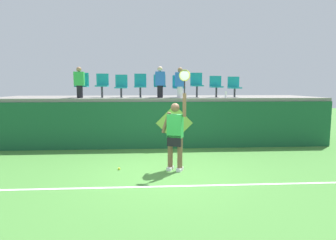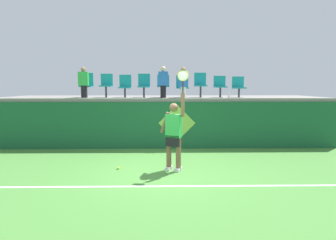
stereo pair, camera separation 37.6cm
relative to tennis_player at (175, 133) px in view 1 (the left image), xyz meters
The scene contains 20 objects.
ground_plane 1.03m from the tennis_player, 136.30° to the right, with size 40.00×40.00×0.00m, color #478438.
court_back_wall 2.69m from the tennis_player, 95.66° to the left, with size 12.09×0.20×1.61m, color #195633.
spectator_platform 4.22m from the tennis_player, 93.65° to the left, with size 12.09×3.06×0.12m, color gray.
court_baseline_stripe 1.54m from the tennis_player, 102.74° to the right, with size 10.88×0.08×0.01m, color white.
tennis_player is the anchor object (origin of this frame).
tennis_ball 1.72m from the tennis_player, behind, with size 0.07×0.07×0.07m, color #D1E533.
water_bottle 3.61m from the tennis_player, 54.49° to the left, with size 0.07×0.07×0.23m, color white.
stadium_chair_0 4.85m from the tennis_player, 131.08° to the left, with size 0.44×0.42×0.89m.
stadium_chair_1 4.42m from the tennis_player, 123.77° to the left, with size 0.44×0.42×0.87m.
stadium_chair_2 4.09m from the tennis_player, 115.32° to the left, with size 0.44×0.42×0.83m.
stadium_chair_3 3.86m from the tennis_player, 105.44° to the left, with size 0.44×0.42×0.87m.
stadium_chair_4 3.74m from the tennis_player, 94.36° to the left, with size 0.44×0.42×0.84m.
stadium_chair_5 3.75m from the tennis_player, 82.90° to the left, with size 0.44×0.42×0.81m.
stadium_chair_6 3.91m from the tennis_player, 72.53° to the left, with size 0.44×0.42×0.91m.
stadium_chair_7 4.15m from the tennis_player, 62.41° to the left, with size 0.44×0.42×0.79m.
stadium_chair_8 4.50m from the tennis_player, 54.30° to the left, with size 0.44×0.42×0.77m.
spectator_0 3.40m from the tennis_player, 94.93° to the left, with size 0.34×0.20×1.10m.
spectator_1 3.35m from the tennis_player, 81.81° to the left, with size 0.34×0.20×1.07m.
spectator_2 4.58m from the tennis_player, 134.61° to the left, with size 0.34×0.20×1.08m.
wall_signage_mount 2.75m from the tennis_player, 85.51° to the left, with size 1.27×0.01×1.52m.
Camera 1 is at (-0.38, -6.86, 2.14)m, focal length 30.67 mm.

